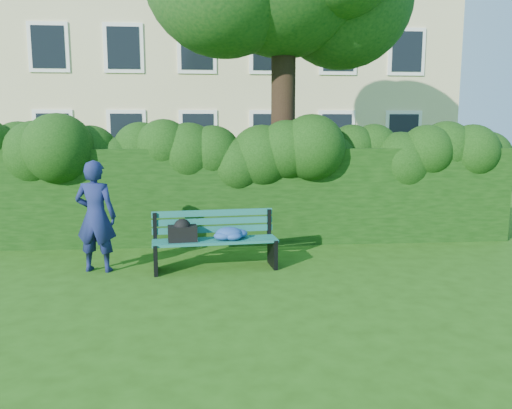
{
  "coord_description": "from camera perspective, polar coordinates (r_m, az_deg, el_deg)",
  "views": [
    {
      "loc": [
        -0.66,
        -7.32,
        2.15
      ],
      "look_at": [
        0.0,
        0.6,
        0.95
      ],
      "focal_mm": 35.0,
      "sensor_mm": 36.0,
      "label": 1
    }
  ],
  "objects": [
    {
      "name": "apartment_building",
      "position": [
        21.66,
        -3.11,
        18.82
      ],
      "size": [
        16.0,
        8.08,
        12.0
      ],
      "color": "#CABD87",
      "rests_on": "ground"
    },
    {
      "name": "hedge",
      "position": [
        9.63,
        -0.79,
        1.12
      ],
      "size": [
        10.0,
        1.0,
        1.8
      ],
      "color": "black",
      "rests_on": "ground"
    },
    {
      "name": "ground",
      "position": [
        7.66,
        0.38,
        -7.72
      ],
      "size": [
        80.0,
        80.0,
        0.0
      ],
      "primitive_type": "plane",
      "color": "#224A0F",
      "rests_on": "ground"
    },
    {
      "name": "man_reading",
      "position": [
        7.9,
        -17.84,
        -1.3
      ],
      "size": [
        0.68,
        0.51,
        1.7
      ],
      "primitive_type": "imported",
      "rotation": [
        0.0,
        0.0,
        2.97
      ],
      "color": "#161E4E",
      "rests_on": "ground"
    },
    {
      "name": "park_bench",
      "position": [
        7.74,
        -5.05,
        -3.73
      ],
      "size": [
        1.96,
        0.76,
        0.89
      ],
      "rotation": [
        0.0,
        0.0,
        0.11
      ],
      "color": "#105052",
      "rests_on": "ground"
    }
  ]
}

